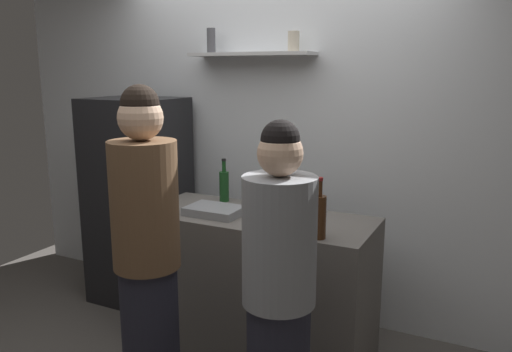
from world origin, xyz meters
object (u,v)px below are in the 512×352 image
Objects in this scene: wine_bottle_amber_glass at (319,215)px; water_bottle_plastic at (269,196)px; baking_pan at (214,211)px; person_brown_jacket at (147,257)px; person_grey_hoodie at (279,296)px; utensil_holder at (286,211)px; refrigerator at (139,201)px; wine_bottle_green_glass at (224,185)px.

water_bottle_plastic is at bearing 142.93° from wine_bottle_amber_glass.
baking_pan is 0.67m from person_brown_jacket.
baking_pan is at bearing 169.40° from wine_bottle_amber_glass.
person_brown_jacket is at bearing 103.85° from person_grey_hoodie.
wine_bottle_amber_glass is 0.57m from water_bottle_plastic.
wine_bottle_amber_glass reaches higher than utensil_holder.
baking_pan is 1.02× the size of wine_bottle_amber_glass.
person_grey_hoodie is at bearing -69.38° from utensil_holder.
water_bottle_plastic is 0.93m from person_brown_jacket.
wine_bottle_amber_glass is 0.19× the size of person_brown_jacket.
wine_bottle_amber_glass is at bearing -37.07° from water_bottle_plastic.
wine_bottle_amber_glass is 0.55m from person_grey_hoodie.
wine_bottle_amber_glass is at bearing -10.60° from baking_pan.
water_bottle_plastic is 0.15× the size of person_grey_hoodie.
person_brown_jacket is (-0.73, -0.53, -0.18)m from wine_bottle_amber_glass.
person_grey_hoodie reaches higher than utensil_holder.
refrigerator is 1.95m from person_grey_hoodie.
refrigerator is at bearing 68.02° from person_grey_hoodie.
wine_bottle_green_glass is 0.40m from water_bottle_plastic.
wine_bottle_amber_glass is (0.84, -0.45, 0.01)m from wine_bottle_green_glass.
utensil_holder is (1.40, -0.34, 0.19)m from refrigerator.
wine_bottle_green_glass is at bearing -138.07° from person_brown_jacket.
person_grey_hoodie reaches higher than wine_bottle_amber_glass.
utensil_holder is 0.87m from person_brown_jacket.
wine_bottle_amber_glass reaches higher than water_bottle_plastic.
utensil_holder is 0.62m from wine_bottle_green_glass.
baking_pan is 0.35m from water_bottle_plastic.
wine_bottle_amber_glass is 0.21× the size of person_grey_hoodie.
refrigerator is 1.43m from person_brown_jacket.
utensil_holder is at bearing 143.91° from wine_bottle_amber_glass.
wine_bottle_amber_glass reaches higher than baking_pan.
wine_bottle_green_glass is 0.95m from wine_bottle_amber_glass.
refrigerator reaches higher than wine_bottle_green_glass.
person_brown_jacket is 1.09× the size of person_grey_hoodie.
wine_bottle_amber_glass is at bearing -36.09° from utensil_holder.
wine_bottle_amber_glass is (1.67, -0.54, 0.25)m from refrigerator.
person_grey_hoodie is (0.82, -0.93, -0.25)m from wine_bottle_green_glass.
wine_bottle_green_glass is at bearing -6.58° from refrigerator.
person_brown_jacket reaches higher than baking_pan.
wine_bottle_green_glass is 1.26× the size of water_bottle_plastic.
wine_bottle_green_glass is at bearing 156.48° from utensil_holder.
water_bottle_plastic is at bearing 141.55° from utensil_holder.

